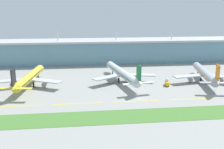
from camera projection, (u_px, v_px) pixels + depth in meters
The scene contains 11 objects.
ground_plane at pixel (140, 99), 158.61m from camera, with size 600.00×600.00×0.00m, color gray.
terminal_building at pixel (115, 51), 265.60m from camera, with size 288.00×34.00×31.68m.
airliner_near at pixel (29, 78), 181.75m from camera, with size 48.44×65.01×18.90m.
airliner_middle at pixel (122, 73), 194.22m from camera, with size 48.03×70.98×18.90m.
airliner_far at pixel (205, 74), 193.15m from camera, with size 47.80×64.38×18.90m.
taxiway_stripe_west at pixel (16, 106), 146.87m from camera, with size 28.00×0.70×0.04m, color yellow.
taxiway_stripe_mid_west at pixel (78, 104), 150.76m from camera, with size 28.00×0.70×0.04m, color yellow.
taxiway_stripe_centre at pixel (136, 101), 154.65m from camera, with size 28.00×0.70×0.04m, color yellow.
taxiway_stripe_mid_east at pixel (192, 99), 158.55m from camera, with size 28.00×0.70×0.04m, color yellow.
grass_verge at pixel (151, 115), 134.51m from camera, with size 300.00×18.00×0.10m, color #477A33.
fuel_truck at pixel (167, 82), 185.95m from camera, with size 4.39×7.63×4.95m.
Camera 1 is at (-34.43, -147.21, 52.93)m, focal length 42.36 mm.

